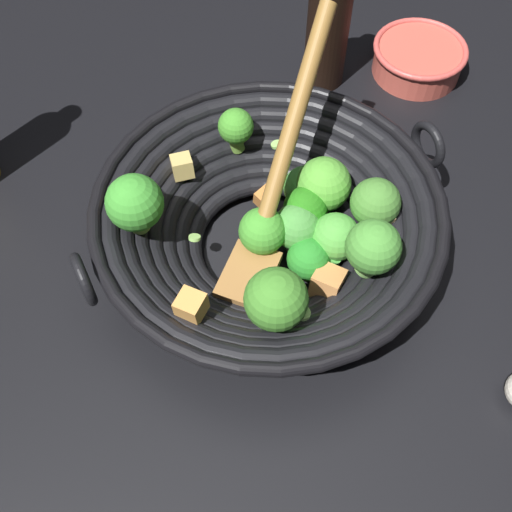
{
  "coord_description": "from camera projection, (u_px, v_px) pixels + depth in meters",
  "views": [
    {
      "loc": [
        0.37,
        -0.11,
        0.59
      ],
      "look_at": [
        0.02,
        -0.02,
        0.03
      ],
      "focal_mm": 43.62,
      "sensor_mm": 36.0,
      "label": 1
    }
  ],
  "objects": [
    {
      "name": "ground_plane",
      "position": [
        267.0,
        253.0,
        0.7
      ],
      "size": [
        4.0,
        4.0,
        0.0
      ],
      "primitive_type": "plane",
      "color": "black"
    },
    {
      "name": "prep_bowl",
      "position": [
        418.0,
        58.0,
        0.85
      ],
      "size": [
        0.13,
        0.13,
        0.04
      ],
      "color": "#D15647",
      "rests_on": "ground"
    },
    {
      "name": "soy_sauce_bottle",
      "position": [
        328.0,
        30.0,
        0.79
      ],
      "size": [
        0.05,
        0.05,
        0.19
      ],
      "color": "black",
      "rests_on": "ground"
    },
    {
      "name": "wok",
      "position": [
        271.0,
        222.0,
        0.65
      ],
      "size": [
        0.37,
        0.4,
        0.22
      ],
      "color": "black",
      "rests_on": "ground"
    }
  ]
}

